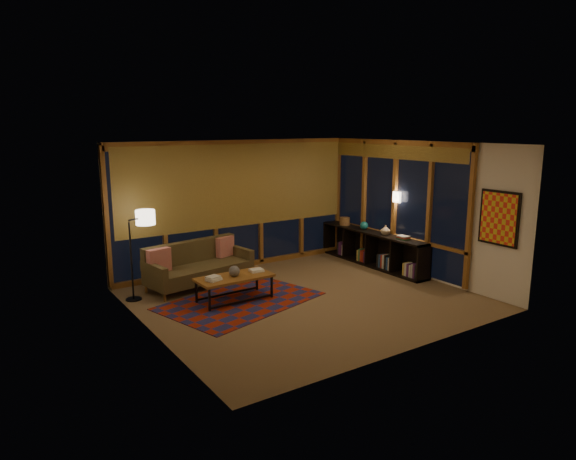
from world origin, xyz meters
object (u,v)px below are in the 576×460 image
coffee_table (235,288)px  floor_lamp (131,257)px  sofa (200,265)px  bookshelf (372,248)px

coffee_table → floor_lamp: bearing=144.1°
sofa → floor_lamp: 1.35m
sofa → coffee_table: bearing=-91.3°
coffee_table → sofa: bearing=97.2°
floor_lamp → coffee_table: bearing=-57.1°
sofa → coffee_table: size_ratio=1.51×
sofa → bookshelf: 3.79m
sofa → floor_lamp: size_ratio=1.29×
sofa → floor_lamp: floor_lamp is taller
bookshelf → coffee_table: bearing=-173.7°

